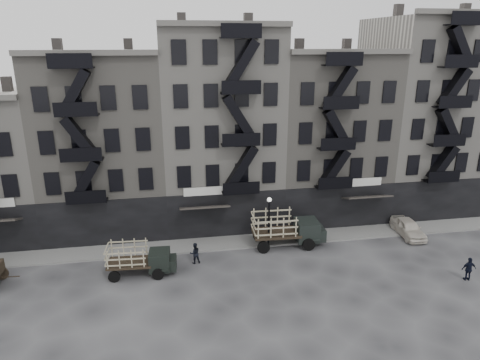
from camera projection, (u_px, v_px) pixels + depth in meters
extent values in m
plane|color=#38383A|center=(237.00, 265.00, 31.97)|extent=(140.00, 140.00, 0.00)
cube|color=slate|center=(230.00, 242.00, 35.46)|extent=(55.00, 2.50, 0.15)
cube|color=#4C4744|center=(4.00, 85.00, 34.57)|extent=(0.70, 0.70, 1.20)
cube|color=gray|center=(106.00, 143.00, 37.37)|extent=(10.00, 10.00, 15.00)
cube|color=black|center=(105.00, 223.00, 34.45)|extent=(10.00, 0.35, 4.00)
cube|color=#595651|center=(86.00, 53.00, 30.15)|extent=(10.00, 0.50, 0.40)
cube|color=#4C4744|center=(57.00, 46.00, 34.36)|extent=(0.70, 0.70, 1.20)
cube|color=#4C4744|center=(127.00, 46.00, 35.25)|extent=(0.70, 0.70, 1.20)
cube|color=#A6A299|center=(219.00, 128.00, 38.68)|extent=(10.00, 10.00, 17.00)
cube|color=black|center=(227.00, 215.00, 36.07)|extent=(10.00, 0.35, 4.00)
cube|color=#595651|center=(226.00, 23.00, 31.15)|extent=(10.00, 0.50, 0.40)
cube|color=#4C4744|center=(181.00, 20.00, 35.36)|extent=(0.70, 0.70, 1.20)
cube|color=#4C4744|center=(247.00, 21.00, 36.26)|extent=(0.70, 0.70, 1.20)
cube|color=gray|center=(323.00, 135.00, 40.62)|extent=(10.00, 10.00, 15.00)
cube|color=black|center=(340.00, 207.00, 37.70)|extent=(10.00, 0.35, 4.00)
cube|color=#595651|center=(353.00, 51.00, 33.40)|extent=(10.00, 0.50, 0.40)
cube|color=#4C4744|center=(297.00, 45.00, 37.61)|extent=(0.70, 0.70, 1.20)
cube|color=#4C4744|center=(355.00, 45.00, 38.50)|extent=(0.70, 0.70, 1.20)
cube|color=#A6A299|center=(422.00, 116.00, 41.77)|extent=(10.00, 10.00, 18.00)
cube|color=black|center=(442.00, 200.00, 39.32)|extent=(10.00, 0.35, 4.00)
cube|color=#595651|center=(474.00, 12.00, 34.09)|extent=(10.00, 0.50, 0.40)
cube|color=#4C4744|center=(405.00, 10.00, 38.30)|extent=(0.70, 0.70, 1.20)
cube|color=#4C4744|center=(461.00, 11.00, 39.19)|extent=(0.70, 0.70, 1.20)
cylinder|color=black|center=(269.00, 224.00, 34.27)|extent=(0.14, 0.14, 4.00)
sphere|color=silver|center=(269.00, 200.00, 33.61)|extent=(0.36, 0.36, 0.36)
cylinder|color=black|center=(1.00, 273.00, 29.93)|extent=(1.03, 0.13, 1.03)
cube|color=black|center=(130.00, 263.00, 30.44)|extent=(3.20, 2.01, 0.16)
cube|color=black|center=(160.00, 260.00, 30.63)|extent=(1.55, 1.72, 1.36)
cube|color=black|center=(171.00, 263.00, 30.80)|extent=(0.81, 1.41, 0.82)
cylinder|color=black|center=(158.00, 274.00, 29.96)|extent=(0.83, 0.25, 0.82)
cylinder|color=black|center=(160.00, 262.00, 31.68)|extent=(0.83, 0.25, 0.82)
cylinder|color=black|center=(114.00, 277.00, 29.65)|extent=(0.83, 0.25, 0.82)
cylinder|color=black|center=(118.00, 264.00, 31.37)|extent=(0.83, 0.25, 0.82)
cube|color=black|center=(276.00, 233.00, 34.66)|extent=(3.86, 2.38, 0.20)
cube|color=black|center=(307.00, 230.00, 34.93)|extent=(1.86, 2.07, 1.66)
cube|color=black|center=(318.00, 233.00, 35.16)|extent=(0.96, 1.70, 1.00)
cylinder|color=black|center=(309.00, 245.00, 34.11)|extent=(1.01, 0.29, 1.00)
cylinder|color=black|center=(301.00, 233.00, 36.21)|extent=(1.01, 0.29, 1.00)
cylinder|color=black|center=(264.00, 247.00, 33.67)|extent=(1.01, 0.29, 1.00)
cylinder|color=black|center=(259.00, 235.00, 35.76)|extent=(1.01, 0.29, 1.00)
imported|color=beige|center=(408.00, 228.00, 36.66)|extent=(1.94, 4.33, 1.45)
imported|color=black|center=(195.00, 253.00, 32.09)|extent=(0.89, 0.75, 1.64)
imported|color=black|center=(469.00, 269.00, 29.76)|extent=(1.06, 0.54, 1.74)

